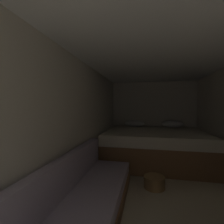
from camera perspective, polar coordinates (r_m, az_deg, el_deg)
name	(u,v)px	position (r m, az deg, el deg)	size (l,w,h in m)	color
ground_plane	(159,198)	(2.83, 16.13, -26.88)	(7.25, 7.25, 0.00)	beige
wall_back	(153,117)	(5.13, 14.06, -1.53)	(2.56, 0.05, 2.10)	beige
wall_left	(79,126)	(2.71, -11.33, -4.64)	(0.05, 5.25, 2.10)	beige
ceiling_slab	(161,53)	(2.59, 16.61, 19.07)	(2.56, 5.25, 0.05)	white
bed	(154,146)	(4.24, 14.50, -11.29)	(2.34, 1.87, 0.96)	brown
sofa_left	(80,209)	(2.12, -11.04, -30.32)	(0.73, 2.69, 0.75)	brown
wicker_basket	(154,182)	(3.05, 14.52, -22.53)	(0.34, 0.34, 0.19)	olive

